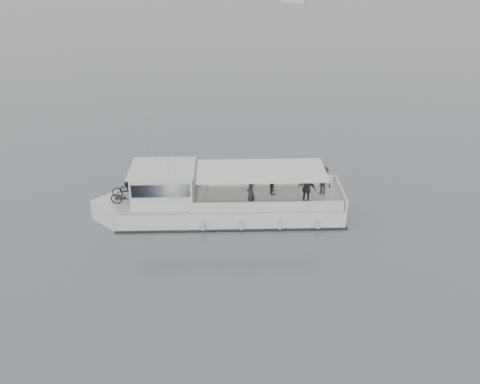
# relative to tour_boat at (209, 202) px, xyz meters

# --- Properties ---
(ground) EXTENTS (1400.00, 1400.00, 0.00)m
(ground) POSITION_rel_tour_boat_xyz_m (5.78, -3.09, -0.96)
(ground) COLOR #565F65
(ground) RESTS_ON ground
(tour_boat) EXTENTS (14.04, 6.16, 5.88)m
(tour_boat) POSITION_rel_tour_boat_xyz_m (0.00, 0.00, 0.00)
(tour_boat) COLOR silver
(tour_boat) RESTS_ON ground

